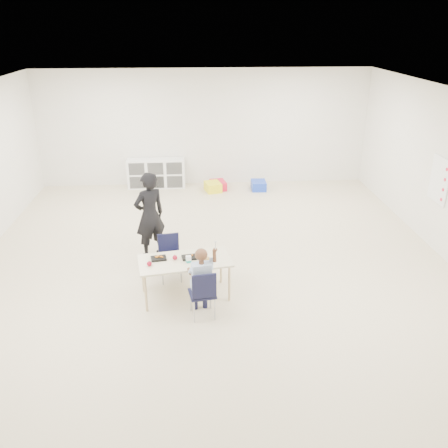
{
  "coord_description": "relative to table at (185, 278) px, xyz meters",
  "views": [
    {
      "loc": [
        -0.29,
        -7.0,
        3.8
      ],
      "look_at": [
        0.17,
        -0.16,
        0.85
      ],
      "focal_mm": 38.0,
      "sensor_mm": 36.0,
      "label": 1
    }
  ],
  "objects": [
    {
      "name": "apple_near",
      "position": [
        -0.14,
        0.01,
        0.34
      ],
      "size": [
        0.07,
        0.07,
        0.07
      ],
      "primitive_type": "sphere",
      "color": "maroon",
      "rests_on": "table"
    },
    {
      "name": "bin_yellow",
      "position": [
        0.62,
        4.73,
        -0.2
      ],
      "size": [
        0.44,
        0.51,
        0.22
      ],
      "primitive_type": "cube",
      "rotation": [
        0.0,
        0.0,
        0.24
      ],
      "color": "yellow",
      "rests_on": "ground"
    },
    {
      "name": "adult",
      "position": [
        -0.6,
        1.37,
        0.45
      ],
      "size": [
        0.66,
        0.6,
        1.52
      ],
      "primitive_type": "imported",
      "rotation": [
        0.0,
        0.0,
        3.7
      ],
      "color": "black",
      "rests_on": "ground"
    },
    {
      "name": "cubby_shelf",
      "position": [
        -0.75,
        5.15,
        0.04
      ],
      "size": [
        1.4,
        0.4,
        0.7
      ],
      "primitive_type": "cube",
      "color": "white",
      "rests_on": "ground"
    },
    {
      "name": "bread_roll",
      "position": [
        0.32,
        -0.05,
        0.33
      ],
      "size": [
        0.09,
        0.09,
        0.07
      ],
      "primitive_type": "ellipsoid",
      "color": "#B18748",
      "rests_on": "table"
    },
    {
      "name": "chair_far",
      "position": [
        -0.24,
        0.52,
        0.06
      ],
      "size": [
        0.4,
        0.38,
        0.73
      ],
      "primitive_type": null,
      "rotation": [
        0.0,
        0.0,
        0.16
      ],
      "color": "black",
      "rests_on": "ground"
    },
    {
      "name": "milk_carton",
      "position": [
        0.06,
        -0.08,
        0.35
      ],
      "size": [
        0.08,
        0.08,
        0.1
      ],
      "primitive_type": "cube",
      "rotation": [
        0.0,
        0.0,
        0.16
      ],
      "color": "white",
      "rests_on": "table"
    },
    {
      "name": "apple_far",
      "position": [
        -0.5,
        -0.15,
        0.34
      ],
      "size": [
        0.07,
        0.07,
        0.07
      ],
      "primitive_type": "sphere",
      "color": "maroon",
      "rests_on": "table"
    },
    {
      "name": "bin_red",
      "position": [
        0.76,
        4.85,
        -0.2
      ],
      "size": [
        0.42,
        0.49,
        0.21
      ],
      "primitive_type": "cube",
      "rotation": [
        0.0,
        0.0,
        0.2
      ],
      "color": "red",
      "rests_on": "ground"
    },
    {
      "name": "child",
      "position": [
        0.24,
        -0.52,
        0.27
      ],
      "size": [
        0.56,
        0.56,
        1.15
      ],
      "primitive_type": null,
      "rotation": [
        0.0,
        0.0,
        0.16
      ],
      "color": "#ADC5EA",
      "rests_on": "chair_near"
    },
    {
      "name": "table",
      "position": [
        0.0,
        0.0,
        0.0
      ],
      "size": [
        1.42,
        0.87,
        0.61
      ],
      "rotation": [
        0.0,
        0.0,
        0.16
      ],
      "color": "beige",
      "rests_on": "ground"
    },
    {
      "name": "rules_poster",
      "position": [
        4.43,
        1.47,
        0.94
      ],
      "size": [
        0.02,
        0.6,
        0.8
      ],
      "primitive_type": "cube",
      "color": "white",
      "rests_on": "room"
    },
    {
      "name": "room",
      "position": [
        0.45,
        0.87,
        1.09
      ],
      "size": [
        9.0,
        9.02,
        2.8
      ],
      "color": "beige",
      "rests_on": "ground"
    },
    {
      "name": "bin_blue",
      "position": [
        1.74,
        4.76,
        -0.2
      ],
      "size": [
        0.35,
        0.45,
        0.22
      ],
      "primitive_type": "cube",
      "rotation": [
        0.0,
        0.0,
        -0.02
      ],
      "color": "blue",
      "rests_on": "ground"
    },
    {
      "name": "lunch_tray_far",
      "position": [
        -0.38,
        0.04,
        0.31
      ],
      "size": [
        0.24,
        0.19,
        0.03
      ],
      "primitive_type": "cube",
      "rotation": [
        0.0,
        0.0,
        0.16
      ],
      "color": "black",
      "rests_on": "table"
    },
    {
      "name": "chair_near",
      "position": [
        0.24,
        -0.52,
        0.06
      ],
      "size": [
        0.4,
        0.38,
        0.73
      ],
      "primitive_type": null,
      "rotation": [
        0.0,
        0.0,
        0.16
      ],
      "color": "black",
      "rests_on": "ground"
    },
    {
      "name": "lunch_tray_near",
      "position": [
        0.07,
        0.05,
        0.31
      ],
      "size": [
        0.24,
        0.19,
        0.03
      ],
      "primitive_type": "cube",
      "rotation": [
        0.0,
        0.0,
        0.16
      ],
      "color": "black",
      "rests_on": "table"
    }
  ]
}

